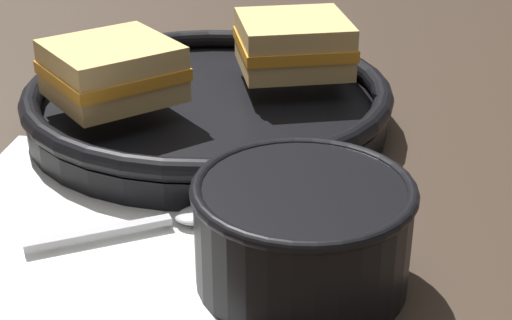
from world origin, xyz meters
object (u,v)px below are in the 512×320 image
object	(u,v)px
spoon	(175,218)
sandwich_near_right	(293,44)
sandwich_near_left	(112,71)
soup_bowl	(303,227)
skillet	(208,104)

from	to	relation	value
spoon	sandwich_near_right	size ratio (longest dim) A/B	1.12
spoon	sandwich_near_left	distance (m)	0.16
sandwich_near_left	sandwich_near_right	bearing A→B (deg)	33.56
soup_bowl	sandwich_near_left	bearing A→B (deg)	134.26
skillet	sandwich_near_right	distance (m)	0.09
skillet	spoon	bearing A→B (deg)	-86.09
spoon	sandwich_near_right	distance (m)	0.24
sandwich_near_left	sandwich_near_right	distance (m)	0.17
spoon	sandwich_near_left	xyz separation A→B (m)	(-0.08, 0.13, 0.06)
skillet	sandwich_near_right	xyz separation A→B (m)	(0.07, 0.05, 0.04)
soup_bowl	sandwich_near_left	size ratio (longest dim) A/B	1.00
skillet	sandwich_near_left	distance (m)	0.09
spoon	sandwich_near_right	xyz separation A→B (m)	(0.06, 0.22, 0.06)
soup_bowl	spoon	bearing A→B (deg)	151.95
spoon	skillet	bearing A→B (deg)	64.34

